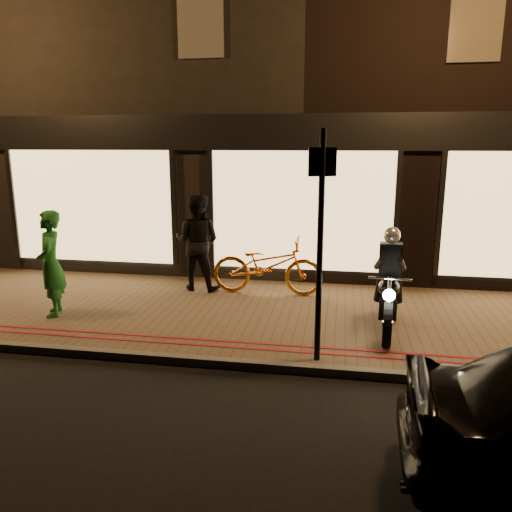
% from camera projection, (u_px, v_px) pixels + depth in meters
% --- Properties ---
extents(ground, '(90.00, 90.00, 0.00)m').
position_uv_depth(ground, '(274.00, 373.00, 6.55)').
color(ground, black).
rests_on(ground, ground).
extents(sidewalk, '(50.00, 4.00, 0.12)m').
position_uv_depth(sidewalk, '(290.00, 317.00, 8.45)').
color(sidewalk, brown).
rests_on(sidewalk, ground).
extents(kerb_stone, '(50.00, 0.14, 0.12)m').
position_uv_depth(kerb_stone, '(274.00, 367.00, 6.58)').
color(kerb_stone, '#59544C').
rests_on(kerb_stone, ground).
extents(red_kerb_lines, '(50.00, 0.26, 0.01)m').
position_uv_depth(red_kerb_lines, '(279.00, 347.00, 7.05)').
color(red_kerb_lines, maroon).
rests_on(red_kerb_lines, sidewalk).
extents(building_row, '(48.00, 10.11, 8.50)m').
position_uv_depth(building_row, '(318.00, 96.00, 14.24)').
color(building_row, black).
rests_on(building_row, ground).
extents(motorcycle, '(0.61, 1.94, 1.59)m').
position_uv_depth(motorcycle, '(389.00, 291.00, 7.63)').
color(motorcycle, black).
rests_on(motorcycle, sidewalk).
extents(sign_post, '(0.34, 0.13, 3.00)m').
position_uv_depth(sign_post, '(320.00, 236.00, 6.30)').
color(sign_post, black).
rests_on(sign_post, sidewalk).
extents(bicycle_gold, '(2.10, 0.73, 1.10)m').
position_uv_depth(bicycle_gold, '(267.00, 266.00, 9.46)').
color(bicycle_gold, orange).
rests_on(bicycle_gold, sidewalk).
extents(person_green, '(0.66, 0.76, 1.76)m').
position_uv_depth(person_green, '(51.00, 264.00, 8.22)').
color(person_green, '#1D6F26').
rests_on(person_green, sidewalk).
extents(person_dark, '(0.98, 0.80, 1.88)m').
position_uv_depth(person_dark, '(197.00, 242.00, 9.70)').
color(person_dark, black).
rests_on(person_dark, sidewalk).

